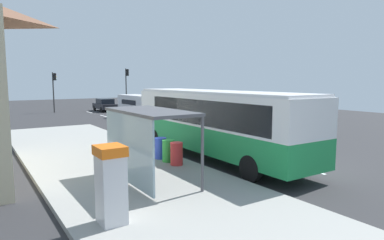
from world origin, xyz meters
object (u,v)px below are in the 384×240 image
sedan_near (105,105)px  traffic_light_near_side (127,82)px  recycling_bin_blue (161,148)px  bus (214,120)px  bus_shelter (142,128)px  recycling_bin_red (177,154)px  recycling_bin_green (168,151)px  traffic_light_far_side (54,86)px  ticket_machine (111,184)px  white_van (138,105)px

sedan_near → traffic_light_near_side: size_ratio=0.86×
recycling_bin_blue → traffic_light_near_side: size_ratio=0.18×
bus → bus_shelter: size_ratio=2.76×
sedan_near → recycling_bin_blue: (-6.50, -26.31, -0.14)m
recycling_bin_red → bus_shelter: (-2.21, -1.43, 1.44)m
sedan_near → bus_shelter: (-8.71, -29.13, 1.31)m
recycling_bin_green → recycling_bin_blue: size_ratio=1.00×
traffic_light_near_side → traffic_light_far_side: bearing=174.7°
recycling_bin_red → recycling_bin_blue: size_ratio=1.00×
sedan_near → bus_shelter: bus_shelter is taller
sedan_near → recycling_bin_blue: bearing=-103.9°
ticket_machine → recycling_bin_blue: 6.92m
recycling_bin_blue → traffic_light_far_side: traffic_light_far_side is taller
bus → white_van: bus is taller
ticket_machine → recycling_bin_green: 6.38m
white_van → recycling_bin_blue: white_van is taller
sedan_near → traffic_light_near_side: (3.20, 0.73, 2.66)m
sedan_near → traffic_light_near_side: 4.22m
ticket_machine → recycling_bin_green: bearing=47.8°
sedan_near → traffic_light_far_side: size_ratio=0.96×
bus → white_van: size_ratio=2.10×
ticket_machine → bus_shelter: bearing=51.4°
recycling_bin_blue → traffic_light_near_side: (9.70, 27.03, 2.80)m
traffic_light_far_side → recycling_bin_blue: bearing=-92.3°
bus_shelter → recycling_bin_green: bearing=43.9°
recycling_bin_blue → traffic_light_far_side: 27.96m
recycling_bin_blue → traffic_light_near_side: bearing=70.3°
recycling_bin_red → recycling_bin_green: same height
bus → recycling_bin_red: (-2.49, -0.67, -1.19)m
ticket_machine → recycling_bin_blue: size_ratio=2.04×
traffic_light_near_side → white_van: bearing=-107.3°
ticket_machine → recycling_bin_green: (4.28, 4.71, -0.52)m
recycling_bin_blue → bus_shelter: size_ratio=0.24×
traffic_light_far_side → bus_shelter: traffic_light_far_side is taller
recycling_bin_red → bus_shelter: bus_shelter is taller
recycling_bin_blue → bus: bearing=-16.4°
bus → bus_shelter: 5.15m
traffic_light_far_side → sedan_near: bearing=-15.8°
recycling_bin_red → bus_shelter: size_ratio=0.24×
bus_shelter → recycling_bin_blue: bearing=51.9°
recycling_bin_red → recycling_bin_blue: same height
bus → recycling_bin_blue: bearing=163.6°
bus → traffic_light_near_side: size_ratio=2.12×
recycling_bin_green → bus_shelter: size_ratio=0.24×
recycling_bin_red → recycling_bin_blue: 1.40m
ticket_machine → traffic_light_near_side: (13.97, 32.45, 2.28)m
sedan_near → ticket_machine: 33.50m
sedan_near → bus_shelter: size_ratio=1.11×
traffic_light_far_side → traffic_light_near_side: bearing=-5.3°
traffic_light_near_side → traffic_light_far_side: (-8.59, 0.80, -0.36)m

